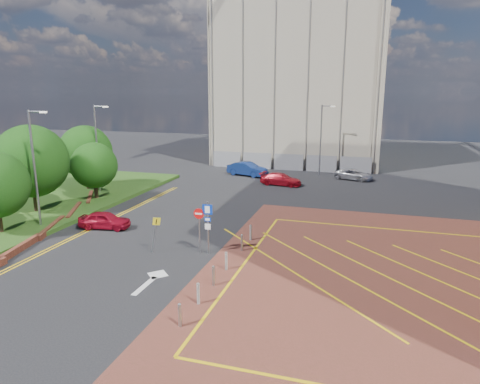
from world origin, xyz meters
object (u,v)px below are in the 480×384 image
at_px(sign_cluster, 205,222).
at_px(warning_sign, 155,230).
at_px(car_red_left, 105,220).
at_px(car_blue_back, 247,169).
at_px(lamp_left_far, 97,146).
at_px(tree_c, 94,165).
at_px(tree_b, 31,161).
at_px(tree_d, 86,152).
at_px(car_silver_back, 354,174).
at_px(car_red_back, 281,179).
at_px(lamp_left_near, 35,164).
at_px(lamp_back, 321,137).

distance_m(sign_cluster, warning_sign, 3.01).
distance_m(car_red_left, car_blue_back, 22.12).
distance_m(warning_sign, car_red_left, 6.60).
bearing_deg(car_red_left, sign_cluster, -115.89).
height_order(lamp_left_far, car_blue_back, lamp_left_far).
relative_size(warning_sign, car_blue_back, 0.47).
relative_size(tree_c, lamp_left_far, 0.61).
height_order(tree_b, sign_cluster, tree_b).
bearing_deg(tree_d, warning_sign, -42.58).
xyz_separation_m(car_red_left, car_silver_back, (16.18, 22.84, -0.03)).
distance_m(lamp_left_far, car_blue_back, 17.26).
xyz_separation_m(lamp_left_far, warning_sign, (11.86, -11.81, -3.23)).
height_order(lamp_left_far, car_silver_back, lamp_left_far).
distance_m(tree_d, sign_cluster, 20.74).
bearing_deg(car_red_left, car_red_back, -36.89).
relative_size(lamp_left_near, car_silver_back, 1.91).
bearing_deg(warning_sign, lamp_back, 76.58).
xyz_separation_m(car_blue_back, car_red_back, (4.72, -3.91, -0.16)).
bearing_deg(sign_cluster, lamp_back, 82.03).
bearing_deg(car_blue_back, tree_c, 165.23).
bearing_deg(warning_sign, lamp_left_near, 169.59).
xyz_separation_m(sign_cluster, car_silver_back, (7.64, 25.30, -1.37)).
bearing_deg(lamp_back, car_red_back, -115.65).
xyz_separation_m(lamp_left_far, sign_cluster, (14.72, -11.02, -2.71)).
bearing_deg(tree_d, lamp_left_far, -25.68).
distance_m(tree_b, car_red_left, 8.26).
relative_size(tree_d, car_blue_back, 1.27).
distance_m(car_red_left, car_red_back, 19.96).
relative_size(tree_c, tree_d, 0.81).
height_order(car_blue_back, car_red_back, car_blue_back).
distance_m(lamp_back, car_red_back, 8.40).
bearing_deg(lamp_left_near, sign_cluster, -4.56).
distance_m(lamp_back, sign_cluster, 27.38).
height_order(tree_b, car_blue_back, tree_b).
relative_size(lamp_left_near, car_red_back, 1.86).
bearing_deg(tree_d, sign_cluster, -35.58).
relative_size(tree_d, car_silver_back, 1.45).
bearing_deg(lamp_left_near, car_silver_back, 50.03).
bearing_deg(lamp_left_far, car_red_back, 31.15).
bearing_deg(tree_d, car_silver_back, 28.53).
distance_m(tree_b, sign_cluster, 16.46).
bearing_deg(lamp_back, tree_b, -130.41).
relative_size(tree_d, warning_sign, 2.70).
distance_m(lamp_left_near, sign_cluster, 13.04).
relative_size(tree_b, lamp_back, 0.84).
bearing_deg(car_red_back, sign_cluster, -174.07).
xyz_separation_m(lamp_left_far, car_red_back, (15.24, 9.21, -4.04)).
relative_size(lamp_left_near, car_red_left, 2.23).
bearing_deg(lamp_left_far, sign_cluster, -36.82).
bearing_deg(car_silver_back, car_red_left, 164.09).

